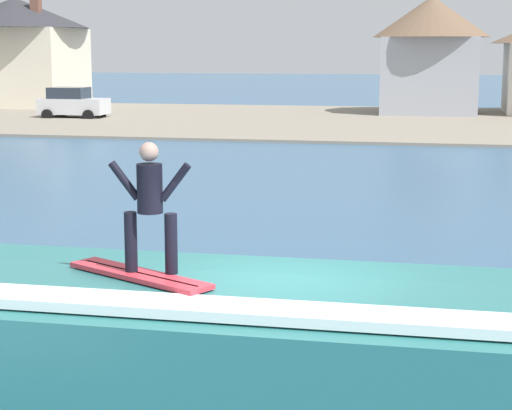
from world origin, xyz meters
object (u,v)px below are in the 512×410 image
at_px(wave_crest, 201,328).
at_px(house_with_chimney, 17,45).
at_px(surfer, 150,201).
at_px(surfboard, 139,275).
at_px(house_small_cottage, 431,49).
at_px(car_near_shore, 73,103).

bearing_deg(wave_crest, house_with_chimney, 118.99).
bearing_deg(surfer, house_with_chimney, 118.35).
distance_m(surfer, house_with_chimney, 53.80).
height_order(surfboard, house_with_chimney, house_with_chimney).
xyz_separation_m(surfboard, house_with_chimney, (-25.38, 47.36, 2.97)).
distance_m(house_with_chimney, house_small_cottage, 28.22).
xyz_separation_m(surfer, car_near_shore, (-17.53, 38.09, -1.30)).
bearing_deg(wave_crest, car_near_shore, 115.54).
bearing_deg(house_with_chimney, surfboard, -61.81).
bearing_deg(surfboard, house_with_chimney, 118.19).
relative_size(surfboard, surfer, 1.31).
distance_m(surfboard, car_near_shore, 41.91).
height_order(wave_crest, surfboard, surfboard).
relative_size(wave_crest, surfer, 6.64).
height_order(car_near_shore, house_with_chimney, house_with_chimney).
distance_m(surfboard, house_with_chimney, 53.81).
xyz_separation_m(car_near_shore, house_with_chimney, (-8.01, 9.22, 3.33)).
xyz_separation_m(car_near_shore, house_small_cottage, (20.15, 7.34, 3.08)).
xyz_separation_m(house_with_chimney, house_small_cottage, (28.15, -1.88, -0.26)).
xyz_separation_m(surfboard, house_small_cottage, (2.77, 45.47, 2.72)).
relative_size(wave_crest, surfboard, 5.07).
distance_m(wave_crest, surfboard, 1.05).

